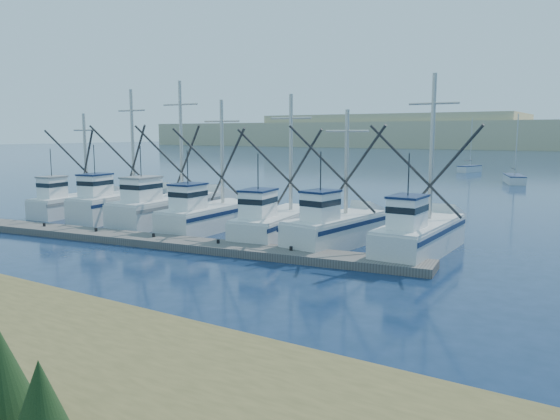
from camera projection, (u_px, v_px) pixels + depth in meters
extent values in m
plane|color=#0D1F3A|center=(193.00, 302.00, 19.18)|extent=(500.00, 500.00, 0.00)
cube|color=#615D57|center=(154.00, 241.00, 29.11)|extent=(29.38, 5.87, 0.39)
cube|color=silver|center=(75.00, 205.00, 39.68)|extent=(2.94, 7.01, 1.30)
cube|color=white|center=(52.00, 188.00, 38.02)|extent=(1.41, 1.80, 1.50)
cylinder|color=#B7B2A8|center=(85.00, 155.00, 40.13)|extent=(0.22, 0.22, 5.98)
cube|color=silver|center=(120.00, 207.00, 37.87)|extent=(3.45, 8.14, 1.63)
cube|color=white|center=(95.00, 187.00, 35.96)|extent=(1.61, 2.10, 1.50)
cylinder|color=#B7B2A8|center=(133.00, 142.00, 38.37)|extent=(0.22, 0.22, 7.27)
cube|color=silver|center=(168.00, 211.00, 36.03)|extent=(3.27, 8.82, 1.60)
cube|color=white|center=(142.00, 190.00, 33.96)|extent=(1.70, 2.21, 1.50)
cylinder|color=#B7B2A8|center=(181.00, 139.00, 36.61)|extent=(0.22, 0.22, 7.71)
cube|color=silver|center=(210.00, 218.00, 33.40)|extent=(2.79, 7.63, 1.40)
cube|color=white|center=(188.00, 198.00, 31.59)|extent=(1.50, 1.90, 1.50)
cylinder|color=#B7B2A8|center=(222.00, 153.00, 33.92)|extent=(0.22, 0.22, 6.51)
cube|color=silver|center=(278.00, 226.00, 30.97)|extent=(3.51, 8.13, 1.33)
cube|color=white|center=(258.00, 205.00, 29.09)|extent=(1.66, 2.10, 1.50)
cylinder|color=#B7B2A8|center=(291.00, 154.00, 31.53)|extent=(0.22, 0.22, 6.77)
cube|color=silver|center=(336.00, 232.00, 28.46)|extent=(3.03, 7.03, 1.51)
cube|color=white|center=(320.00, 208.00, 26.79)|extent=(1.49, 1.80, 1.50)
cylinder|color=#B7B2A8|center=(347.00, 163.00, 28.93)|extent=(0.22, 0.22, 5.61)
cube|color=silver|center=(420.00, 239.00, 26.59)|extent=(2.33, 7.84, 1.50)
cube|color=white|center=(407.00, 214.00, 24.70)|extent=(1.33, 1.92, 1.50)
cylinder|color=#B7B2A8|center=(432.00, 148.00, 27.08)|extent=(0.22, 0.22, 7.30)
cube|color=silver|center=(514.00, 179.00, 63.99)|extent=(3.48, 6.34, 0.90)
cylinder|color=#B7B2A8|center=(517.00, 145.00, 63.67)|extent=(0.12, 0.12, 7.20)
cube|color=silver|center=(469.00, 169.00, 81.93)|extent=(2.68, 4.97, 0.90)
cylinder|color=#B7B2A8|center=(471.00, 142.00, 81.61)|extent=(0.12, 0.12, 7.20)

